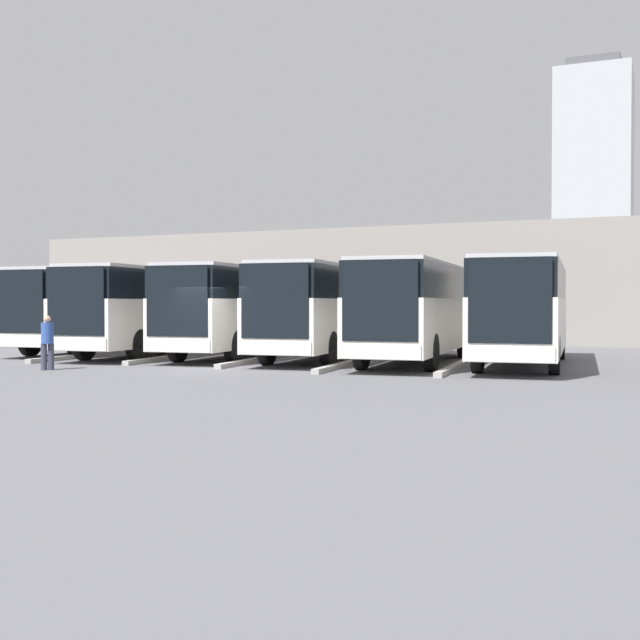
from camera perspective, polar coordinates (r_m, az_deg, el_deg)
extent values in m
plane|color=#5B5B60|center=(24.75, -7.89, -3.44)|extent=(600.00, 600.00, 0.00)
cube|color=silver|center=(26.49, 14.28, -0.35)|extent=(3.38, 10.69, 1.70)
cube|color=black|center=(26.49, 14.29, 2.61)|extent=(3.33, 10.53, 1.04)
cube|color=black|center=(21.23, 13.33, 1.37)|extent=(2.12, 0.24, 2.24)
cube|color=silver|center=(21.26, 13.31, -2.40)|extent=(2.29, 0.27, 0.40)
cube|color=silver|center=(26.51, 14.30, 3.86)|extent=(3.25, 10.27, 0.12)
cylinder|color=black|center=(23.22, 16.33, -2.39)|extent=(0.40, 1.14, 1.12)
cylinder|color=black|center=(23.38, 11.15, -2.35)|extent=(0.40, 1.14, 1.12)
cylinder|color=black|center=(29.72, 16.73, -1.63)|extent=(0.40, 1.14, 1.12)
cylinder|color=black|center=(29.85, 12.67, -1.60)|extent=(0.40, 1.14, 1.12)
cube|color=#9E9E99|center=(25.35, 9.84, -3.17)|extent=(0.96, 7.71, 0.15)
cube|color=silver|center=(26.99, 6.95, -0.30)|extent=(3.38, 10.69, 1.70)
cube|color=black|center=(26.99, 6.95, 2.61)|extent=(3.33, 10.53, 1.04)
cube|color=black|center=(21.84, 4.26, 1.39)|extent=(2.12, 0.24, 2.24)
cube|color=silver|center=(21.87, 4.25, -2.28)|extent=(2.29, 0.27, 0.40)
cube|color=silver|center=(27.01, 6.96, 3.84)|extent=(3.25, 10.27, 0.12)
cylinder|color=black|center=(23.63, 7.92, -2.30)|extent=(0.40, 1.14, 1.12)
cylinder|color=black|center=(24.09, 2.97, -2.22)|extent=(0.40, 1.14, 1.12)
cylinder|color=black|center=(30.05, 10.13, -1.57)|extent=(0.40, 1.14, 1.12)
cylinder|color=black|center=(30.42, 6.19, -1.53)|extent=(0.40, 1.14, 1.12)
cube|color=#9E9E99|center=(26.12, 2.32, -3.03)|extent=(0.96, 7.71, 0.15)
cube|color=silver|center=(28.62, 0.61, -0.21)|extent=(3.38, 10.69, 1.70)
cube|color=black|center=(28.62, 0.61, 2.53)|extent=(3.33, 10.53, 1.04)
cube|color=black|center=(23.64, -3.25, 1.37)|extent=(2.12, 0.24, 2.24)
cube|color=silver|center=(23.67, -3.25, -2.02)|extent=(2.29, 0.27, 0.40)
cube|color=silver|center=(28.64, 0.61, 3.69)|extent=(3.25, 10.27, 0.12)
cylinder|color=black|center=(25.23, 0.66, -2.07)|extent=(0.40, 1.14, 1.12)
cylinder|color=black|center=(25.94, -3.79, -1.99)|extent=(0.40, 1.14, 1.12)
cylinder|color=black|center=(31.50, 4.23, -1.44)|extent=(0.40, 1.14, 1.12)
cylinder|color=black|center=(32.07, 0.56, -1.39)|extent=(0.40, 1.14, 1.12)
cube|color=#9E9E99|center=(27.98, -3.91, -2.75)|extent=(0.96, 7.71, 0.15)
cube|color=silver|center=(30.17, -5.39, -0.15)|extent=(3.38, 10.69, 1.70)
cube|color=black|center=(30.17, -5.40, 2.45)|extent=(3.33, 10.53, 1.04)
cube|color=black|center=(25.42, -10.15, 1.34)|extent=(2.12, 0.24, 2.24)
cube|color=silver|center=(25.45, -10.14, -1.81)|extent=(2.29, 0.27, 0.40)
cube|color=silver|center=(30.19, -5.40, 3.55)|extent=(3.25, 10.27, 0.12)
cylinder|color=black|center=(26.80, -6.10, -1.89)|extent=(0.40, 1.14, 1.12)
cylinder|color=black|center=(27.73, -10.09, -1.80)|extent=(0.40, 1.14, 1.12)
cylinder|color=black|center=(32.84, -1.43, -1.33)|extent=(0.40, 1.14, 1.12)
cylinder|color=black|center=(33.61, -4.82, -1.28)|extent=(0.40, 1.14, 1.12)
cube|color=#9E9E99|center=(29.76, -9.76, -2.53)|extent=(0.96, 7.71, 0.15)
cube|color=silver|center=(31.46, -11.46, -0.11)|extent=(3.38, 10.69, 1.70)
cube|color=black|center=(31.46, -11.47, 2.38)|extent=(3.33, 10.53, 1.04)
cube|color=black|center=(26.99, -17.00, 1.29)|extent=(2.12, 0.24, 2.24)
cube|color=silver|center=(27.02, -16.99, -1.67)|extent=(2.29, 0.27, 0.40)
cube|color=silver|center=(31.48, -11.47, 3.44)|extent=(3.25, 10.27, 0.12)
cylinder|color=black|center=(28.14, -12.86, -1.77)|extent=(0.40, 1.14, 1.12)
cylinder|color=black|center=(29.28, -16.40, -1.67)|extent=(0.40, 1.14, 1.12)
cylinder|color=black|center=(33.89, -7.17, -1.26)|extent=(0.40, 1.14, 1.12)
cylinder|color=black|center=(34.84, -10.31, -1.21)|extent=(0.40, 1.14, 1.12)
cube|color=#9E9E99|center=(31.29, -15.69, -2.38)|extent=(0.96, 7.71, 0.15)
cube|color=silver|center=(34.35, -15.18, -0.03)|extent=(3.38, 10.69, 1.70)
cube|color=black|center=(34.35, -15.19, 2.26)|extent=(3.33, 10.53, 1.04)
cube|color=black|center=(30.08, -20.71, 1.25)|extent=(2.12, 0.24, 2.24)
cube|color=silver|center=(30.10, -20.70, -1.41)|extent=(2.29, 0.27, 0.40)
cube|color=silver|center=(34.37, -15.20, 3.22)|extent=(3.25, 10.27, 0.12)
cylinder|color=black|center=(31.08, -16.85, -1.52)|extent=(0.40, 1.14, 1.12)
cylinder|color=black|center=(32.34, -19.91, -1.43)|extent=(0.40, 1.14, 1.12)
cylinder|color=black|center=(36.61, -10.99, -1.10)|extent=(0.40, 1.14, 1.12)
cylinder|color=black|center=(37.68, -13.79, -1.04)|extent=(0.40, 1.14, 1.12)
cylinder|color=#38384C|center=(25.30, -19.04, -2.50)|extent=(0.26, 0.26, 0.79)
cylinder|color=#38384C|center=(25.30, -18.59, -2.49)|extent=(0.26, 0.26, 0.79)
cylinder|color=#2D4C99|center=(25.27, -18.82, -0.89)|extent=(0.51, 0.51, 0.63)
sphere|color=tan|center=(25.26, -18.83, 0.06)|extent=(0.21, 0.21, 0.21)
cube|color=gray|center=(45.87, 7.23, 2.40)|extent=(44.87, 10.10, 5.98)
cube|color=silver|center=(52.31, 9.26, 5.24)|extent=(44.87, 3.00, 0.24)
cylinder|color=slate|center=(59.04, -5.43, 2.00)|extent=(0.20, 0.20, 5.73)
cube|color=#ADB2B7|center=(203.10, 18.89, 8.57)|extent=(17.14, 17.14, 56.97)
cube|color=#4C4C51|center=(209.05, 18.94, 16.66)|extent=(12.00, 12.00, 2.40)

